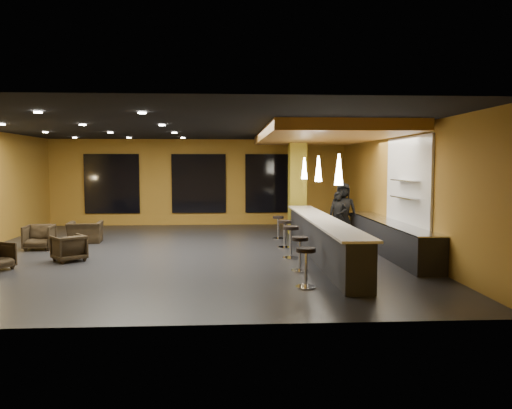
{
  "coord_description": "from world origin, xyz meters",
  "views": [
    {
      "loc": [
        1.17,
        -14.01,
        2.45
      ],
      "look_at": [
        2.0,
        0.5,
        1.3
      ],
      "focal_mm": 35.0,
      "sensor_mm": 36.0,
      "label": 1
    }
  ],
  "objects": [
    {
      "name": "staff_a",
      "position": [
        4.72,
        1.77,
        0.8
      ],
      "size": [
        0.68,
        0.56,
        1.6
      ],
      "primitive_type": "imported",
      "rotation": [
        0.0,
        0.0,
        -0.36
      ],
      "color": "black",
      "rests_on": "floor"
    },
    {
      "name": "tile_backsplash",
      "position": [
        5.96,
        -1.0,
        2.0
      ],
      "size": [
        0.06,
        3.2,
        2.4
      ],
      "primitive_type": "cube",
      "color": "white",
      "rests_on": "wall_right"
    },
    {
      "name": "wall_back",
      "position": [
        0.0,
        6.55,
        1.75
      ],
      "size": [
        12.0,
        0.1,
        3.5
      ],
      "primitive_type": "cube",
      "color": "olive",
      "rests_on": "floor"
    },
    {
      "name": "wood_soffit",
      "position": [
        4.0,
        1.0,
        3.36
      ],
      "size": [
        3.6,
        8.0,
        0.28
      ],
      "primitive_type": "cube",
      "color": "#AB7332",
      "rests_on": "ceiling"
    },
    {
      "name": "wall_right",
      "position": [
        6.05,
        0.0,
        1.75
      ],
      "size": [
        0.1,
        13.0,
        3.5
      ],
      "primitive_type": "cube",
      "color": "olive",
      "rests_on": "floor"
    },
    {
      "name": "armchair_b",
      "position": [
        -2.89,
        -1.15,
        0.34
      ],
      "size": [
        1.03,
        1.03,
        0.68
      ],
      "primitive_type": "imported",
      "rotation": [
        0.0,
        0.0,
        3.8
      ],
      "color": "black",
      "rests_on": "floor"
    },
    {
      "name": "column",
      "position": [
        3.65,
        3.6,
        1.75
      ],
      "size": [
        0.6,
        0.6,
        3.5
      ],
      "primitive_type": "cube",
      "color": "olive",
      "rests_on": "floor"
    },
    {
      "name": "bar_stool_0",
      "position": [
        2.72,
        -4.27,
        0.52
      ],
      "size": [
        0.41,
        0.41,
        0.81
      ],
      "rotation": [
        0.0,
        0.0,
        0.32
      ],
      "color": "silver",
      "rests_on": "floor"
    },
    {
      "name": "prep_counter",
      "position": [
        5.65,
        -0.5,
        0.43
      ],
      "size": [
        0.7,
        6.0,
        0.86
      ],
      "primitive_type": "cube",
      "color": "black",
      "rests_on": "floor"
    },
    {
      "name": "bar_counter",
      "position": [
        3.65,
        -1.0,
        0.5
      ],
      "size": [
        0.6,
        8.0,
        1.0
      ],
      "primitive_type": "cube",
      "color": "black",
      "rests_on": "floor"
    },
    {
      "name": "pendant_2",
      "position": [
        3.65,
        2.0,
        2.35
      ],
      "size": [
        0.2,
        0.2,
        0.7
      ],
      "primitive_type": "cone",
      "color": "white",
      "rests_on": "wood_soffit"
    },
    {
      "name": "window_center",
      "position": [
        0.0,
        6.44,
        1.7
      ],
      "size": [
        2.2,
        0.06,
        2.4
      ],
      "primitive_type": "cube",
      "color": "black",
      "rests_on": "wall_back"
    },
    {
      "name": "staff_b",
      "position": [
        4.95,
        2.28,
        0.76
      ],
      "size": [
        0.88,
        0.78,
        1.51
      ],
      "primitive_type": "imported",
      "rotation": [
        0.0,
        0.0,
        -0.34
      ],
      "color": "black",
      "rests_on": "floor"
    },
    {
      "name": "wall_shelf_lower",
      "position": [
        5.82,
        -1.2,
        1.6
      ],
      "size": [
        0.3,
        1.5,
        0.03
      ],
      "primitive_type": "cube",
      "color": "silver",
      "rests_on": "wall_right"
    },
    {
      "name": "bar_stool_3",
      "position": [
        2.85,
        0.55,
        0.53
      ],
      "size": [
        0.42,
        0.42,
        0.82
      ],
      "rotation": [
        0.0,
        0.0,
        0.02
      ],
      "color": "silver",
      "rests_on": "floor"
    },
    {
      "name": "window_right",
      "position": [
        3.0,
        6.44,
        1.7
      ],
      "size": [
        2.2,
        0.06,
        2.4
      ],
      "primitive_type": "cube",
      "color": "black",
      "rests_on": "wall_back"
    },
    {
      "name": "bar_stool_1",
      "position": [
        2.83,
        -2.72,
        0.51
      ],
      "size": [
        0.41,
        0.41,
        0.8
      ],
      "rotation": [
        0.0,
        0.0,
        -0.42
      ],
      "color": "silver",
      "rests_on": "floor"
    },
    {
      "name": "bar_stool_2",
      "position": [
        2.82,
        -1.13,
        0.55
      ],
      "size": [
        0.43,
        0.43,
        0.86
      ],
      "rotation": [
        0.0,
        0.0,
        0.14
      ],
      "color": "silver",
      "rests_on": "floor"
    },
    {
      "name": "ceiling",
      "position": [
        0.0,
        0.0,
        3.55
      ],
      "size": [
        12.0,
        13.0,
        0.1
      ],
      "primitive_type": "cube",
      "color": "black"
    },
    {
      "name": "floor",
      "position": [
        0.0,
        0.0,
        -0.05
      ],
      "size": [
        12.0,
        13.0,
        0.1
      ],
      "primitive_type": "cube",
      "color": "black",
      "rests_on": "ground"
    },
    {
      "name": "wall_shelf_upper",
      "position": [
        5.82,
        -1.2,
        2.05
      ],
      "size": [
        0.3,
        1.5,
        0.03
      ],
      "primitive_type": "cube",
      "color": "silver",
      "rests_on": "wall_right"
    },
    {
      "name": "armchair_d",
      "position": [
        -3.33,
        1.92,
        0.33
      ],
      "size": [
        1.1,
        0.98,
        0.66
      ],
      "primitive_type": "imported",
      "rotation": [
        0.0,
        0.0,
        3.24
      ],
      "color": "black",
      "rests_on": "floor"
    },
    {
      "name": "wall_front",
      "position": [
        0.0,
        -6.55,
        1.75
      ],
      "size": [
        12.0,
        0.1,
        3.5
      ],
      "primitive_type": "cube",
      "color": "olive",
      "rests_on": "floor"
    },
    {
      "name": "bar_top",
      "position": [
        3.65,
        -1.0,
        1.02
      ],
      "size": [
        0.78,
        8.1,
        0.05
      ],
      "primitive_type": "cube",
      "color": "white",
      "rests_on": "bar_counter"
    },
    {
      "name": "staff_c",
      "position": [
        4.94,
        2.09,
        0.94
      ],
      "size": [
        0.99,
        0.72,
        1.88
      ],
      "primitive_type": "imported",
      "rotation": [
        0.0,
        0.0,
        -0.14
      ],
      "color": "black",
      "rests_on": "floor"
    },
    {
      "name": "bar_stool_4",
      "position": [
        2.85,
        2.37,
        0.49
      ],
      "size": [
        0.38,
        0.38,
        0.76
      ],
      "rotation": [
        0.0,
        0.0,
        0.37
      ],
      "color": "silver",
      "rests_on": "floor"
    },
    {
      "name": "pendant_1",
      "position": [
        3.65,
        -0.5,
        2.35
      ],
      "size": [
        0.2,
        0.2,
        0.7
      ],
      "primitive_type": "cone",
      "color": "white",
      "rests_on": "wood_soffit"
    },
    {
      "name": "window_left",
      "position": [
        -3.5,
        6.44,
        1.7
      ],
      "size": [
        2.2,
        0.06,
        2.4
      ],
      "primitive_type": "cube",
      "color": "black",
      "rests_on": "wall_back"
    },
    {
      "name": "pendant_0",
      "position": [
        3.65,
        -3.0,
        2.35
      ],
      "size": [
        0.2,
        0.2,
        0.7
      ],
      "primitive_type": "cone",
      "color": "white",
      "rests_on": "wood_soffit"
    },
    {
      "name": "armchair_c",
      "position": [
        -4.3,
        0.69,
        0.36
      ],
      "size": [
        0.83,
        0.85,
        0.72
      ],
      "primitive_type": "imported",
      "rotation": [
        0.0,
        0.0,
        0.07
      ],
      "color": "black",
      "rests_on": "floor"
    },
    {
      "name": "prep_top",
      "position": [
        5.65,
        -0.5,
        0.89
      ],
      "size": [
        0.72,
        6.0,
        0.03
      ],
      "primitive_type": "cube",
      "color": "silver",
      "rests_on": "prep_counter"
    }
  ]
}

